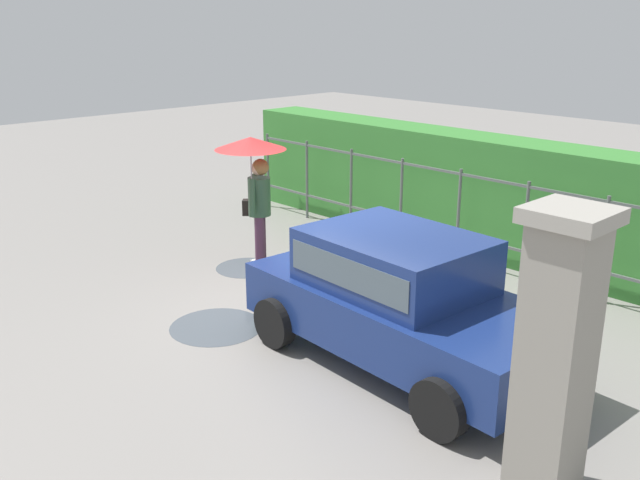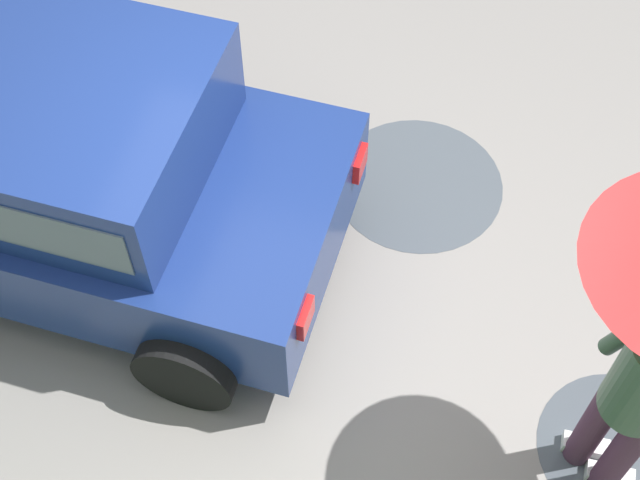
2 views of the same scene
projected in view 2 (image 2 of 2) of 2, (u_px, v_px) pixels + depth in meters
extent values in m
plane|color=gray|center=(289.00, 317.00, 5.52)|extent=(40.00, 40.00, 0.00)
cube|color=navy|center=(40.00, 178.00, 5.41)|extent=(3.78, 1.83, 0.60)
cube|color=navy|center=(37.00, 116.00, 4.89)|extent=(1.97, 1.54, 0.60)
cube|color=#4C5B66|center=(36.00, 114.00, 4.88)|extent=(1.82, 1.55, 0.33)
cylinder|color=black|center=(186.00, 371.00, 4.98)|extent=(0.61, 0.21, 0.60)
cylinder|color=black|center=(279.00, 152.00, 5.90)|extent=(0.61, 0.21, 0.60)
cube|color=red|center=(304.00, 317.00, 4.69)|extent=(0.07, 0.20, 0.16)
cube|color=red|center=(359.00, 163.00, 5.28)|extent=(0.07, 0.20, 0.16)
cylinder|color=#47283D|center=(595.00, 423.00, 4.67)|extent=(0.15, 0.15, 0.86)
cylinder|color=#47283D|center=(621.00, 455.00, 4.57)|extent=(0.15, 0.15, 0.86)
cube|color=white|center=(586.00, 446.00, 5.01)|extent=(0.26, 0.10, 0.08)
cube|color=white|center=(610.00, 475.00, 4.91)|extent=(0.26, 0.10, 0.08)
cylinder|color=#2D4C33|center=(632.00, 331.00, 4.13)|extent=(0.22, 0.22, 0.56)
cylinder|color=#4C545B|center=(418.00, 183.00, 6.12)|extent=(1.17, 1.17, 0.00)
cylinder|color=#4C545B|center=(621.00, 450.00, 5.03)|extent=(0.95, 0.95, 0.00)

